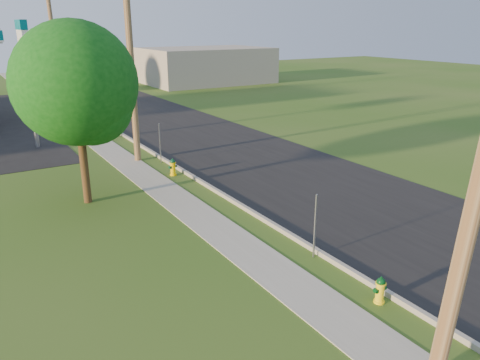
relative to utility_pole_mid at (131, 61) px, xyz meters
name	(u,v)px	position (x,y,z in m)	size (l,w,h in m)	color
ground_plane	(426,335)	(0.60, -17.00, -4.95)	(140.00, 140.00, 0.00)	#2B5714
road	(303,181)	(5.10, -7.00, -4.94)	(8.00, 120.00, 0.02)	black
curb	(225,196)	(1.10, -7.00, -4.88)	(0.15, 120.00, 0.15)	gray
sidewalk	(185,206)	(-0.65, -7.00, -4.94)	(1.50, 120.00, 0.03)	gray
utility_pole_mid	(131,61)	(0.00, 0.00, 0.00)	(1.40, 0.32, 9.80)	brown
utility_pole_far	(55,48)	(0.00, 18.00, -0.15)	(1.40, 0.32, 9.50)	brown
sign_post_near	(315,227)	(0.85, -12.80, -3.95)	(0.05, 0.04, 2.00)	gray
sign_post_mid	(160,143)	(0.85, -1.00, -3.95)	(0.05, 0.04, 2.00)	gray
sign_post_far	(94,108)	(0.85, 11.20, -3.95)	(0.05, 0.04, 2.00)	gray
price_pylon	(24,48)	(-3.90, 5.50, 0.48)	(0.34, 2.04, 6.85)	gray
distant_building	(206,65)	(18.60, 28.00, -2.95)	(14.00, 10.00, 4.00)	gray
tree_verge	(79,89)	(-3.61, -4.70, -0.54)	(4.52, 4.52, 6.85)	#382413
hydrant_near	(380,290)	(0.69, -15.52, -4.60)	(0.38, 0.33, 0.73)	yellow
hydrant_mid	(173,167)	(0.53, -3.24, -4.56)	(0.42, 0.37, 0.81)	#F8CB00
hydrant_far	(90,117)	(0.54, 11.20, -4.59)	(0.39, 0.35, 0.75)	#F8C000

